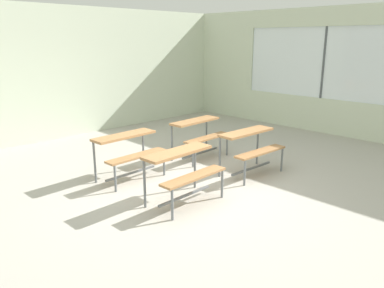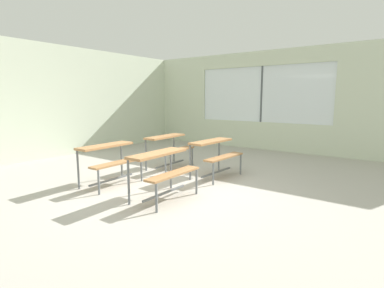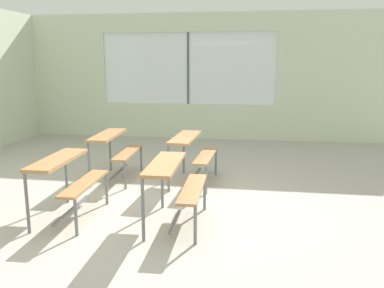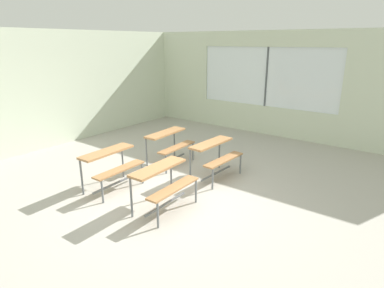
% 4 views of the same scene
% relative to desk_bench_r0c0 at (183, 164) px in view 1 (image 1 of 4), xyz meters
% --- Properties ---
extents(ground, '(10.00, 9.00, 0.05)m').
position_rel_desk_bench_r0c0_xyz_m(ground, '(0.36, 0.21, -0.59)').
color(ground, '#ADA89E').
extents(wall_back, '(10.00, 0.12, 3.00)m').
position_rel_desk_bench_r0c0_xyz_m(wall_back, '(0.36, 4.71, 0.94)').
color(wall_back, beige).
rests_on(wall_back, ground).
extents(wall_right, '(0.12, 9.00, 3.00)m').
position_rel_desk_bench_r0c0_xyz_m(wall_right, '(5.36, 0.07, 0.88)').
color(wall_right, beige).
rests_on(wall_right, ground).
extents(desk_bench_r0c0, '(1.11, 0.61, 0.74)m').
position_rel_desk_bench_r0c0_xyz_m(desk_bench_r0c0, '(0.00, 0.00, 0.00)').
color(desk_bench_r0c0, '#A87547').
rests_on(desk_bench_r0c0, ground).
extents(desk_bench_r0c1, '(1.13, 0.64, 0.74)m').
position_rel_desk_bench_r0c0_xyz_m(desk_bench_r0c1, '(1.63, 0.04, 0.00)').
color(desk_bench_r0c1, '#A87547').
rests_on(desk_bench_r0c1, ground).
extents(desk_bench_r1c0, '(1.12, 0.62, 0.74)m').
position_rel_desk_bench_r0c0_xyz_m(desk_bench_r1c0, '(0.01, 1.31, 0.00)').
color(desk_bench_r1c0, '#A87547').
rests_on(desk_bench_r1c0, ground).
extents(desk_bench_r1c1, '(1.12, 0.63, 0.74)m').
position_rel_desk_bench_r0c0_xyz_m(desk_bench_r1c1, '(1.66, 1.30, 0.00)').
color(desk_bench_r1c1, '#A87547').
rests_on(desk_bench_r1c1, ground).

